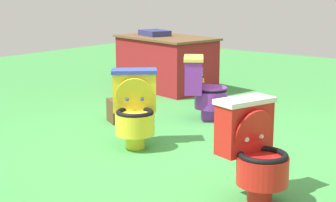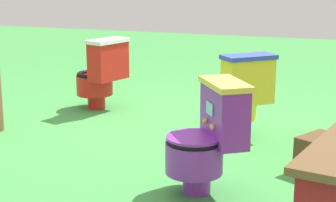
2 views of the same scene
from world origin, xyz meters
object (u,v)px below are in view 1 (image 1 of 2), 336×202
toilet_yellow (135,108)px  toilet_purple (203,88)px  toilet_red (254,149)px  small_crate (123,110)px  vendor_table (166,62)px

toilet_yellow → toilet_purple: 1.23m
toilet_red → small_crate: (-2.26, 1.07, -0.24)m
toilet_red → small_crate: toilet_red is taller
toilet_yellow → vendor_table: bearing=-100.0°
toilet_yellow → vendor_table: vendor_table is taller
toilet_purple → vendor_table: vendor_table is taller
toilet_red → toilet_yellow: size_ratio=1.00×
toilet_yellow → toilet_red: bearing=121.2°
small_crate → toilet_yellow: bearing=-40.6°
vendor_table → small_crate: size_ratio=4.98×
toilet_red → vendor_table: (-3.07, 2.88, 0.02)m
toilet_red → toilet_purple: size_ratio=1.00×
toilet_yellow → small_crate: bearing=-83.0°
toilet_red → toilet_yellow: 1.60m
toilet_red → small_crate: 2.51m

